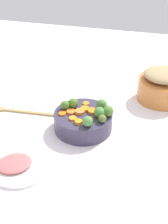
% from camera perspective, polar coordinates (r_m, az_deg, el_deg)
% --- Properties ---
extents(tabletop, '(2.40, 2.40, 0.02)m').
position_cam_1_polar(tabletop, '(1.27, -0.15, -3.33)').
color(tabletop, white).
rests_on(tabletop, ground).
extents(serving_bowl_carrots, '(0.23, 0.23, 0.07)m').
position_cam_1_polar(serving_bowl_carrots, '(1.24, -0.00, -1.77)').
color(serving_bowl_carrots, '#38344B').
rests_on(serving_bowl_carrots, tabletop).
extents(metal_pot, '(0.21, 0.21, 0.10)m').
position_cam_1_polar(metal_pot, '(1.48, 13.73, 3.99)').
color(metal_pot, '#C67535').
rests_on(metal_pot, tabletop).
extents(stuffing_mound, '(0.17, 0.17, 0.05)m').
position_cam_1_polar(stuffing_mound, '(1.44, 14.12, 6.58)').
color(stuffing_mound, tan).
rests_on(stuffing_mound, metal_pot).
extents(carrot_slice_0, '(0.03, 0.03, 0.01)m').
position_cam_1_polar(carrot_slice_0, '(1.19, -2.03, -1.15)').
color(carrot_slice_0, orange).
rests_on(carrot_slice_0, serving_bowl_carrots).
extents(carrot_slice_1, '(0.05, 0.05, 0.01)m').
position_cam_1_polar(carrot_slice_1, '(1.18, 0.73, -1.45)').
color(carrot_slice_1, orange).
rests_on(carrot_slice_1, serving_bowl_carrots).
extents(carrot_slice_2, '(0.05, 0.05, 0.01)m').
position_cam_1_polar(carrot_slice_2, '(1.25, 0.20, 0.59)').
color(carrot_slice_2, orange).
rests_on(carrot_slice_2, serving_bowl_carrots).
extents(carrot_slice_3, '(0.03, 0.03, 0.01)m').
position_cam_1_polar(carrot_slice_3, '(1.22, -3.91, -0.26)').
color(carrot_slice_3, orange).
rests_on(carrot_slice_3, serving_bowl_carrots).
extents(carrot_slice_4, '(0.03, 0.03, 0.01)m').
position_cam_1_polar(carrot_slice_4, '(1.17, -1.06, -1.78)').
color(carrot_slice_4, orange).
rests_on(carrot_slice_4, serving_bowl_carrots).
extents(carrot_slice_5, '(0.04, 0.04, 0.01)m').
position_cam_1_polar(carrot_slice_5, '(1.28, 0.36, 1.53)').
color(carrot_slice_5, orange).
rests_on(carrot_slice_5, serving_bowl_carrots).
extents(carrot_slice_6, '(0.05, 0.05, 0.01)m').
position_cam_1_polar(carrot_slice_6, '(1.23, -2.34, 0.08)').
color(carrot_slice_6, orange).
rests_on(carrot_slice_6, serving_bowl_carrots).
extents(carrot_slice_7, '(0.05, 0.05, 0.01)m').
position_cam_1_polar(carrot_slice_7, '(1.23, 1.58, 0.17)').
color(carrot_slice_7, orange).
rests_on(carrot_slice_7, serving_bowl_carrots).
extents(carrot_slice_8, '(0.04, 0.04, 0.01)m').
position_cam_1_polar(carrot_slice_8, '(1.23, -0.77, -0.01)').
color(carrot_slice_8, orange).
rests_on(carrot_slice_8, serving_bowl_carrots).
extents(brussels_sprout_0, '(0.04, 0.04, 0.04)m').
position_cam_1_polar(brussels_sprout_0, '(1.20, 2.81, -0.08)').
color(brussels_sprout_0, '#48843B').
rests_on(brussels_sprout_0, serving_bowl_carrots).
extents(brussels_sprout_1, '(0.04, 0.04, 0.04)m').
position_cam_1_polar(brussels_sprout_1, '(1.25, 3.20, 1.40)').
color(brussels_sprout_1, '#467B35').
rests_on(brussels_sprout_1, serving_bowl_carrots).
extents(brussels_sprout_2, '(0.04, 0.04, 0.04)m').
position_cam_1_polar(brussels_sprout_2, '(1.25, -3.45, 1.23)').
color(brussels_sprout_2, '#437229').
rests_on(brussels_sprout_2, serving_bowl_carrots).
extents(brussels_sprout_3, '(0.04, 0.04, 0.04)m').
position_cam_1_polar(brussels_sprout_3, '(1.15, 0.65, -1.71)').
color(brussels_sprout_3, '#4B8641').
rests_on(brussels_sprout_3, serving_bowl_carrots).
extents(brussels_sprout_4, '(0.04, 0.04, 0.04)m').
position_cam_1_polar(brussels_sprout_4, '(1.25, -1.94, 1.61)').
color(brussels_sprout_4, '#4C7525').
rests_on(brussels_sprout_4, serving_bowl_carrots).
extents(brussels_sprout_5, '(0.04, 0.04, 0.04)m').
position_cam_1_polar(brussels_sprout_5, '(1.21, 4.33, 0.18)').
color(brussels_sprout_5, '#49782B').
rests_on(brussels_sprout_5, serving_bowl_carrots).
extents(brussels_sprout_6, '(0.03, 0.03, 0.03)m').
position_cam_1_polar(brussels_sprout_6, '(1.17, 3.30, -1.21)').
color(brussels_sprout_6, '#5A6B2A').
rests_on(brussels_sprout_6, serving_bowl_carrots).
extents(wooden_spoon, '(0.05, 0.30, 0.01)m').
position_cam_1_polar(wooden_spoon, '(1.40, -12.53, 0.26)').
color(wooden_spoon, '#A68A4F').
rests_on(wooden_spoon, tabletop).
extents(ham_plate, '(0.21, 0.21, 0.01)m').
position_cam_1_polar(ham_plate, '(1.12, -11.49, -9.41)').
color(ham_plate, white).
rests_on(ham_plate, tabletop).
extents(ham_slice_main, '(0.15, 0.16, 0.02)m').
position_cam_1_polar(ham_slice_main, '(1.11, -12.46, -9.02)').
color(ham_slice_main, '#C16061').
rests_on(ham_slice_main, ham_plate).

